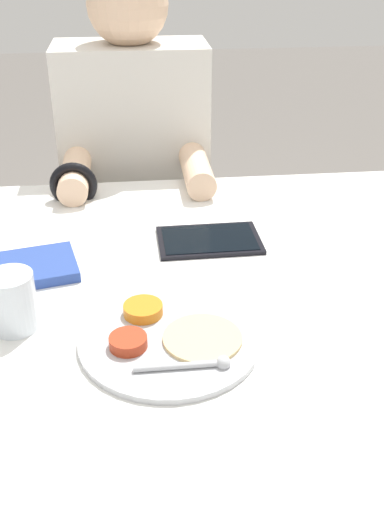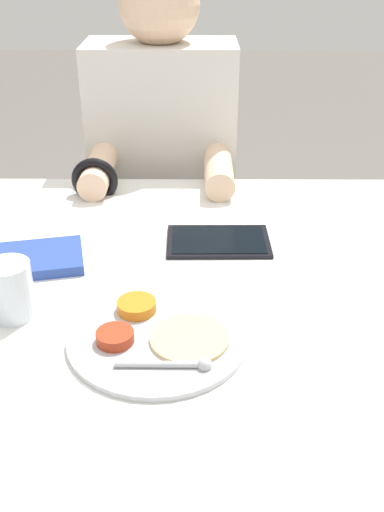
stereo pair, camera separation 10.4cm
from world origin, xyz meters
name	(u,v)px [view 2 (the right image)]	position (x,y,z in m)	size (l,w,h in m)	color
dining_table	(160,433)	(0.00, 0.00, 0.35)	(1.30, 1.03, 0.71)	silver
thali_tray	(157,335)	(0.01, -0.14, 0.71)	(0.28, 0.28, 0.03)	#B7BABF
red_notebook	(35,260)	(-0.23, 0.09, 0.72)	(0.20, 0.16, 0.02)	silver
tablet_device	(218,241)	(0.12, 0.17, 0.71)	(0.21, 0.14, 0.01)	black
person_diner	(164,202)	(-0.02, 0.68, 0.57)	(0.40, 0.43, 1.20)	black
drinking_glass	(10,290)	(-0.23, -0.08, 0.76)	(0.08, 0.08, 0.10)	silver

